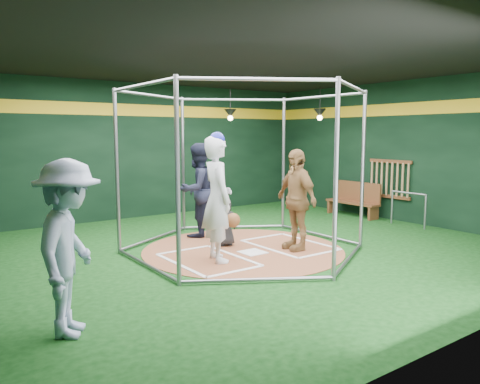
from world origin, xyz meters
TOP-DOWN VIEW (x-y plane):
  - room_shell at (0.00, 0.01)m, footprint 10.10×9.10m
  - clay_disc at (0.00, 0.00)m, footprint 3.80×3.80m
  - home_plate at (0.00, -0.30)m, footprint 0.43×0.43m
  - batter_box_left at (-0.95, -0.25)m, footprint 1.17×1.77m
  - batter_box_right at (0.95, -0.25)m, footprint 1.17×1.77m
  - batting_cage at (-0.00, -0.00)m, footprint 4.05×4.67m
  - bat_rack at (4.93, 0.40)m, footprint 0.07×1.25m
  - pendant_lamp_near at (2.20, 3.60)m, footprint 0.34×0.34m
  - pendant_lamp_far at (4.00, 2.00)m, footprint 0.34×0.34m
  - batter_figure at (-0.81, -0.37)m, footprint 0.69×0.88m
  - visitor_leopard at (0.83, -0.56)m, footprint 0.60×1.16m
  - catcher_figure at (-0.09, 0.42)m, footprint 0.50×0.58m
  - umpire at (-0.08, 1.52)m, footprint 1.11×0.95m
  - bystander_blue at (-3.74, -1.92)m, footprint 1.25×1.44m
  - dugout_bench at (4.62, 1.27)m, footprint 0.37×1.58m
  - steel_railing at (4.55, -0.43)m, footprint 0.05×0.96m

SIDE VIEW (x-z plane):
  - clay_disc at x=0.00m, z-range 0.00..0.01m
  - batter_box_left at x=-0.95m, z-range 0.01..0.02m
  - batter_box_right at x=0.95m, z-range 0.01..0.02m
  - home_plate at x=0.00m, z-range 0.01..0.02m
  - dugout_bench at x=4.62m, z-range 0.01..0.93m
  - catcher_figure at x=-0.09m, z-range 0.02..0.95m
  - steel_railing at x=4.55m, z-range 0.14..0.96m
  - visitor_leopard at x=0.83m, z-range 0.01..1.91m
  - bystander_blue at x=-3.74m, z-range 0.00..1.93m
  - umpire at x=-0.08m, z-range 0.01..2.00m
  - bat_rack at x=4.93m, z-range 0.56..1.54m
  - batter_figure at x=-0.81m, z-range 0.00..2.21m
  - batting_cage at x=0.00m, z-range 0.00..3.00m
  - room_shell at x=0.00m, z-range -0.01..3.52m
  - pendant_lamp_near at x=2.20m, z-range 2.29..3.19m
  - pendant_lamp_far at x=4.00m, z-range 2.29..3.19m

